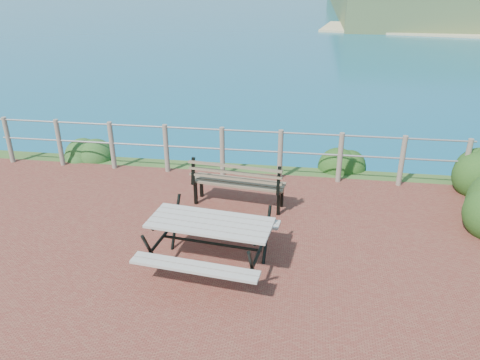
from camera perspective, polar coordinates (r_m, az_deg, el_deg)
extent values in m
cube|color=brown|center=(6.67, -7.34, -11.16)|extent=(10.00, 7.00, 0.12)
cylinder|color=#6B5B4C|center=(11.07, -26.39, 4.40)|extent=(0.10, 0.10, 1.00)
cylinder|color=#6B5B4C|center=(10.46, -21.15, 4.27)|extent=(0.10, 0.10, 1.00)
cylinder|color=#6B5B4C|center=(9.96, -15.34, 4.08)|extent=(0.10, 0.10, 1.00)
cylinder|color=#6B5B4C|center=(9.57, -8.98, 3.83)|extent=(0.10, 0.10, 1.00)
cylinder|color=#6B5B4C|center=(9.30, -2.17, 3.51)|extent=(0.10, 0.10, 1.00)
cylinder|color=#6B5B4C|center=(9.18, 4.92, 3.13)|extent=(0.10, 0.10, 1.00)
cylinder|color=#6B5B4C|center=(9.19, 12.10, 2.69)|extent=(0.10, 0.10, 1.00)
cylinder|color=#6B5B4C|center=(9.35, 19.13, 2.21)|extent=(0.10, 0.10, 1.00)
cylinder|color=#6B5B4C|center=(9.64, 25.83, 1.73)|extent=(0.10, 0.10, 1.00)
cylinder|color=slate|center=(9.15, -2.22, 6.14)|extent=(9.40, 0.04, 0.04)
cylinder|color=slate|center=(9.29, -2.18, 3.80)|extent=(9.40, 0.04, 0.04)
cube|color=gray|center=(6.37, -3.65, -5.22)|extent=(1.75, 0.89, 0.04)
cube|color=gray|center=(6.52, -3.59, -7.35)|extent=(1.69, 0.44, 0.04)
cube|color=gray|center=(6.52, -3.59, -7.35)|extent=(1.69, 0.44, 0.04)
cylinder|color=black|center=(6.54, -3.58, -7.70)|extent=(1.44, 0.22, 0.04)
cube|color=brown|center=(8.09, -0.18, -0.29)|extent=(1.65, 0.60, 0.04)
cube|color=brown|center=(7.98, -0.19, 1.54)|extent=(1.61, 0.32, 0.37)
cube|color=black|center=(8.19, -0.18, -1.69)|extent=(0.06, 0.07, 0.44)
cube|color=black|center=(8.19, -0.18, -1.69)|extent=(0.06, 0.07, 0.44)
cube|color=black|center=(8.19, -0.18, -1.69)|extent=(0.06, 0.07, 0.44)
cube|color=black|center=(8.19, -0.18, -1.69)|extent=(0.06, 0.07, 0.44)
ellipsoid|color=#224B1C|center=(10.97, -18.46, 2.68)|extent=(0.87, 0.87, 0.65)
ellipsoid|color=#184314|center=(10.21, 12.69, 1.73)|extent=(0.85, 0.85, 0.62)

